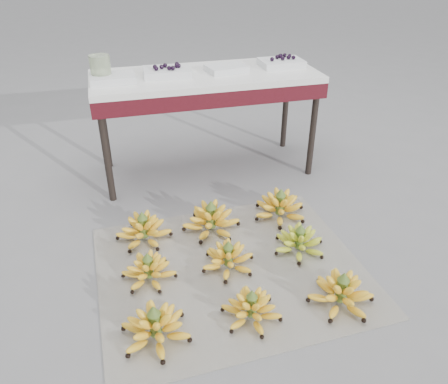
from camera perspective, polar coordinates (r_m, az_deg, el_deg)
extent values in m
plane|color=slate|center=(2.15, 0.13, -9.98)|extent=(60.00, 60.00, 0.00)
cube|color=beige|center=(2.15, 0.89, -10.05)|extent=(1.28, 1.09, 0.01)
ellipsoid|color=yellow|center=(1.84, -8.92, -17.40)|extent=(0.37, 0.37, 0.08)
ellipsoid|color=yellow|center=(1.81, -9.01, -16.62)|extent=(0.26, 0.26, 0.06)
ellipsoid|color=yellow|center=(1.78, -9.10, -15.87)|extent=(0.17, 0.17, 0.05)
cylinder|color=#486222|center=(1.81, -9.01, -16.62)|extent=(0.05, 0.05, 0.12)
cone|color=#486222|center=(1.76, -9.21, -14.99)|extent=(0.05, 0.05, 0.04)
ellipsoid|color=yellow|center=(1.89, 3.58, -15.26)|extent=(0.32, 0.32, 0.07)
ellipsoid|color=yellow|center=(1.87, 3.61, -14.57)|extent=(0.22, 0.22, 0.06)
ellipsoid|color=yellow|center=(1.85, 3.65, -13.89)|extent=(0.15, 0.15, 0.05)
cylinder|color=#486222|center=(1.87, 3.61, -14.57)|extent=(0.04, 0.04, 0.10)
cone|color=#486222|center=(1.83, 3.68, -13.12)|extent=(0.05, 0.05, 0.04)
ellipsoid|color=yellow|center=(2.01, 14.98, -12.97)|extent=(0.36, 0.36, 0.08)
ellipsoid|color=yellow|center=(1.99, 15.13, -12.19)|extent=(0.25, 0.25, 0.06)
ellipsoid|color=yellow|center=(1.96, 15.27, -11.45)|extent=(0.17, 0.17, 0.05)
cylinder|color=#486222|center=(1.99, 15.13, -12.19)|extent=(0.05, 0.05, 0.12)
cone|color=#486222|center=(1.94, 15.42, -10.59)|extent=(0.05, 0.05, 0.04)
ellipsoid|color=yellow|center=(2.09, -9.76, -10.34)|extent=(0.31, 0.31, 0.07)
ellipsoid|color=yellow|center=(2.07, -9.84, -9.66)|extent=(0.22, 0.22, 0.06)
ellipsoid|color=yellow|center=(2.05, -9.92, -9.01)|extent=(0.14, 0.14, 0.05)
cylinder|color=#486222|center=(2.07, -9.84, -9.66)|extent=(0.04, 0.04, 0.10)
cone|color=#486222|center=(2.03, -10.00, -8.26)|extent=(0.05, 0.05, 0.04)
ellipsoid|color=yellow|center=(2.13, 0.56, -8.98)|extent=(0.28, 0.28, 0.08)
ellipsoid|color=yellow|center=(2.11, 0.56, -8.28)|extent=(0.20, 0.20, 0.06)
ellipsoid|color=yellow|center=(2.09, 0.57, -7.60)|extent=(0.13, 0.13, 0.05)
cylinder|color=#486222|center=(2.11, 0.56, -8.28)|extent=(0.04, 0.04, 0.11)
cone|color=#486222|center=(2.07, 0.57, -6.83)|extent=(0.05, 0.05, 0.04)
ellipsoid|color=#9CBB22|center=(2.26, 9.79, -6.72)|extent=(0.29, 0.29, 0.08)
ellipsoid|color=#9CBB22|center=(2.24, 9.86, -6.03)|extent=(0.20, 0.20, 0.06)
ellipsoid|color=#9CBB22|center=(2.22, 9.94, -5.36)|extent=(0.13, 0.13, 0.05)
cylinder|color=#486222|center=(2.24, 9.86, -6.03)|extent=(0.04, 0.04, 0.11)
cone|color=#486222|center=(2.20, 10.02, -4.60)|extent=(0.05, 0.05, 0.04)
ellipsoid|color=yellow|center=(2.34, -10.41, -5.25)|extent=(0.34, 0.34, 0.08)
ellipsoid|color=yellow|center=(2.32, -10.49, -4.51)|extent=(0.24, 0.24, 0.06)
ellipsoid|color=yellow|center=(2.30, -10.57, -3.80)|extent=(0.16, 0.16, 0.05)
cylinder|color=#486222|center=(2.32, -10.49, -4.51)|extent=(0.05, 0.05, 0.12)
cone|color=#486222|center=(2.28, -10.67, -2.99)|extent=(0.05, 0.05, 0.04)
ellipsoid|color=yellow|center=(2.37, -1.68, -4.06)|extent=(0.40, 0.40, 0.09)
ellipsoid|color=yellow|center=(2.35, -1.69, -3.26)|extent=(0.28, 0.28, 0.07)
ellipsoid|color=yellow|center=(2.33, -1.71, -2.50)|extent=(0.18, 0.18, 0.06)
cylinder|color=#486222|center=(2.35, -1.69, -3.26)|extent=(0.05, 0.05, 0.12)
cone|color=#486222|center=(2.31, -1.72, -1.63)|extent=(0.06, 0.06, 0.05)
ellipsoid|color=yellow|center=(2.50, 7.29, -2.29)|extent=(0.34, 0.34, 0.09)
ellipsoid|color=yellow|center=(2.48, 7.34, -1.54)|extent=(0.24, 0.24, 0.07)
ellipsoid|color=yellow|center=(2.46, 7.40, -0.82)|extent=(0.16, 0.16, 0.06)
cylinder|color=#486222|center=(2.48, 7.34, -1.54)|extent=(0.05, 0.05, 0.12)
cone|color=#486222|center=(2.44, 7.46, 0.00)|extent=(0.06, 0.06, 0.04)
cylinder|color=black|center=(2.61, -15.13, 4.95)|extent=(0.04, 0.04, 0.63)
cylinder|color=black|center=(2.89, 11.52, 7.93)|extent=(0.04, 0.04, 0.63)
cylinder|color=black|center=(3.04, -15.44, 8.59)|extent=(0.04, 0.04, 0.63)
cylinder|color=black|center=(3.28, 8.04, 11.02)|extent=(0.04, 0.04, 0.63)
cube|color=#470D18|center=(2.79, -2.42, 13.60)|extent=(1.39, 0.56, 0.09)
cube|color=white|center=(2.77, -2.45, 14.88)|extent=(1.39, 0.56, 0.04)
cube|color=silver|center=(2.67, -14.33, 14.20)|extent=(0.26, 0.19, 0.04)
cube|color=silver|center=(2.73, -7.46, 15.28)|extent=(0.29, 0.22, 0.04)
sphere|color=black|center=(2.74, -7.70, 16.08)|extent=(0.03, 0.03, 0.03)
sphere|color=black|center=(2.72, -6.21, 16.07)|extent=(0.03, 0.03, 0.03)
sphere|color=black|center=(2.76, -6.18, 16.28)|extent=(0.03, 0.03, 0.03)
sphere|color=black|center=(2.67, -6.70, 15.78)|extent=(0.03, 0.03, 0.03)
sphere|color=black|center=(2.67, -7.18, 15.76)|extent=(0.03, 0.03, 0.03)
sphere|color=black|center=(2.70, -8.16, 15.86)|extent=(0.03, 0.03, 0.03)
sphere|color=black|center=(2.72, -5.94, 16.09)|extent=(0.03, 0.03, 0.03)
sphere|color=black|center=(2.71, -9.01, 15.83)|extent=(0.03, 0.03, 0.03)
sphere|color=black|center=(2.67, -8.85, 15.65)|extent=(0.03, 0.03, 0.03)
cube|color=silver|center=(2.80, 0.32, 15.83)|extent=(0.26, 0.21, 0.04)
cube|color=silver|center=(2.94, 7.48, 16.37)|extent=(0.27, 0.19, 0.04)
sphere|color=black|center=(2.94, 9.06, 16.96)|extent=(0.03, 0.03, 0.03)
sphere|color=black|center=(2.99, 7.94, 17.29)|extent=(0.03, 0.03, 0.03)
sphere|color=black|center=(2.88, 6.30, 16.86)|extent=(0.03, 0.03, 0.03)
sphere|color=black|center=(2.96, 7.28, 17.20)|extent=(0.03, 0.03, 0.03)
sphere|color=black|center=(2.94, 6.96, 17.11)|extent=(0.03, 0.03, 0.03)
sphere|color=black|center=(2.98, 8.56, 17.17)|extent=(0.03, 0.03, 0.03)
sphere|color=black|center=(2.98, 7.42, 17.26)|extent=(0.03, 0.03, 0.03)
sphere|color=black|center=(2.96, 7.33, 17.18)|extent=(0.03, 0.03, 0.03)
sphere|color=black|center=(2.91, 7.69, 16.91)|extent=(0.03, 0.03, 0.03)
sphere|color=black|center=(2.94, 8.43, 17.00)|extent=(0.03, 0.03, 0.03)
cylinder|color=beige|center=(2.68, -15.82, 15.29)|extent=(0.14, 0.14, 0.15)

